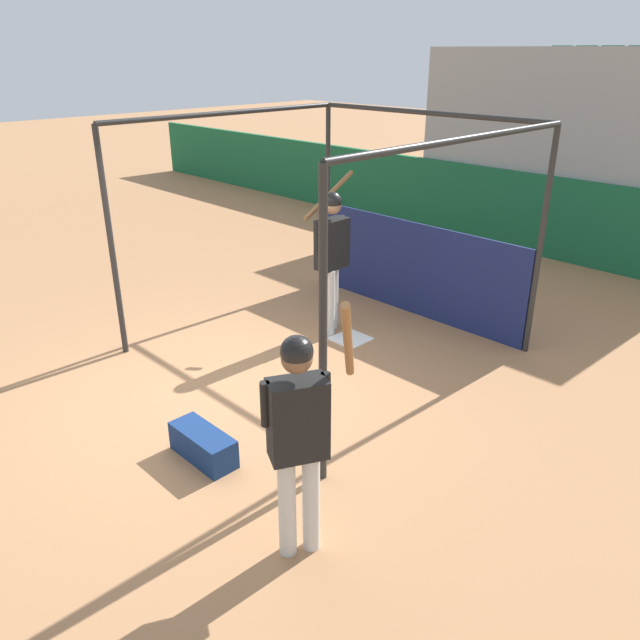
# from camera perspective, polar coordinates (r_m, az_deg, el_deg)

# --- Properties ---
(ground_plane) EXTENTS (60.00, 60.00, 0.00)m
(ground_plane) POSITION_cam_1_polar(r_m,az_deg,el_deg) (6.88, -9.69, -6.76)
(ground_plane) COLOR #A8754C
(outfield_wall) EXTENTS (24.00, 0.12, 1.42)m
(outfield_wall) POSITION_cam_1_polar(r_m,az_deg,el_deg) (11.87, 19.62, 8.94)
(outfield_wall) COLOR #196038
(outfield_wall) RESTS_ON ground
(bleacher_section) EXTENTS (5.40, 4.00, 3.50)m
(bleacher_section) POSITION_cam_1_polar(r_m,az_deg,el_deg) (13.55, 24.32, 14.40)
(bleacher_section) COLOR #9E9E99
(bleacher_section) RESTS_ON ground
(batting_cage) EXTENTS (3.53, 3.61, 2.73)m
(batting_cage) POSITION_cam_1_polar(r_m,az_deg,el_deg) (8.08, 6.25, 7.29)
(batting_cage) COLOR #282828
(batting_cage) RESTS_ON ground
(home_plate) EXTENTS (0.44, 0.44, 0.02)m
(home_plate) POSITION_cam_1_polar(r_m,az_deg,el_deg) (8.04, 2.82, -1.72)
(home_plate) COLOR white
(home_plate) RESTS_ON ground
(player_batter) EXTENTS (0.53, 0.90, 2.00)m
(player_batter) POSITION_cam_1_polar(r_m,az_deg,el_deg) (7.87, 1.09, 6.52)
(player_batter) COLOR silver
(player_batter) RESTS_ON ground
(player_waiting) EXTENTS (0.55, 0.77, 2.05)m
(player_waiting) POSITION_cam_1_polar(r_m,az_deg,el_deg) (4.31, -1.89, -9.89)
(player_waiting) COLOR silver
(player_waiting) RESTS_ON ground
(equipment_bag) EXTENTS (0.70, 0.28, 0.28)m
(equipment_bag) POSITION_cam_1_polar(r_m,az_deg,el_deg) (5.86, -10.63, -11.15)
(equipment_bag) COLOR navy
(equipment_bag) RESTS_ON ground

